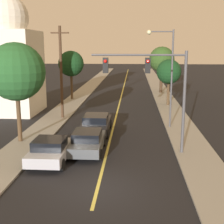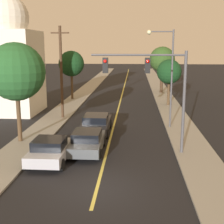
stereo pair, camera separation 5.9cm
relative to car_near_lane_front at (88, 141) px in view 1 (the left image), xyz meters
The scene contains 15 objects.
ground_plane 5.11m from the car_near_lane_front, 76.48° to the right, with size 200.00×200.00×0.00m, color black.
road_surface 31.11m from the car_near_lane_front, 87.82° to the left, with size 8.45×80.00×0.01m.
sidewalk_left 31.38m from the car_near_lane_front, 97.86° to the left, with size 2.50×80.00×0.12m.
sidewalk_right 31.79m from the car_near_lane_front, 77.91° to the left, with size 2.50×80.00×0.12m.
car_near_lane_front is the anchor object (origin of this frame).
car_near_lane_second 4.44m from the car_near_lane_front, 90.00° to the left, with size 2.11×4.76×1.45m.
car_outer_lane_front 2.58m from the car_near_lane_front, 136.19° to the right, with size 2.06×3.86×1.44m.
traffic_signal_mast 5.51m from the car_near_lane_front, ahead, with size 5.60×0.42×6.14m.
streetlamp_right 9.29m from the car_near_lane_front, 50.28° to the left, with size 2.09×0.36×7.61m.
utility_pole_left 10.38m from the car_near_lane_front, 111.96° to the left, with size 1.60×0.24×8.09m.
tree_left_near 6.64m from the car_near_lane_front, 160.52° to the left, with size 3.83×3.83×6.66m.
tree_left_far 20.05m from the car_near_lane_front, 104.02° to the left, with size 3.07×3.07×5.82m.
tree_right_near 17.37m from the car_near_lane_front, 67.43° to the left, with size 2.66×2.66×4.99m.
tree_right_far 26.23m from the car_near_lane_front, 75.32° to the left, with size 3.44×3.44×6.29m.
domed_building_left 15.37m from the car_near_lane_front, 129.35° to the left, with size 5.56×5.56×11.28m.
Camera 1 is at (1.62, -13.39, 6.56)m, focal length 50.00 mm.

